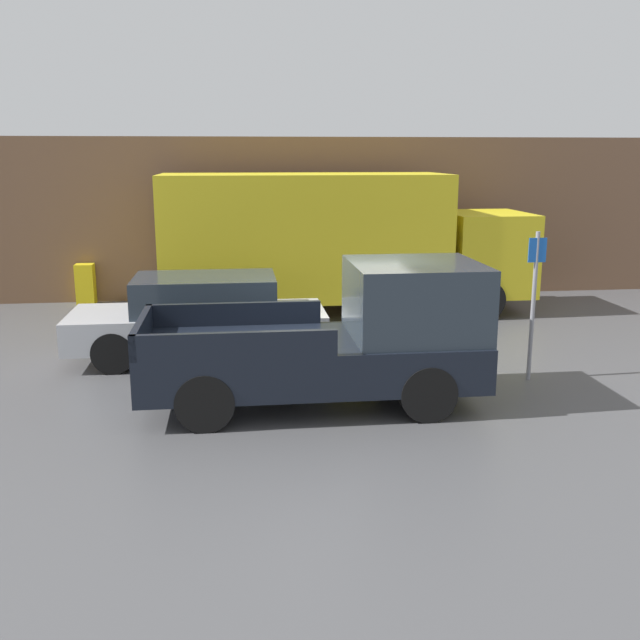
{
  "coord_description": "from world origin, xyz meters",
  "views": [
    {
      "loc": [
        -1.66,
        -11.27,
        3.74
      ],
      "look_at": [
        -0.3,
        0.04,
        1.08
      ],
      "focal_mm": 40.0,
      "sensor_mm": 36.0,
      "label": 1
    }
  ],
  "objects_px": {
    "pickup_truck": "(344,339)",
    "newspaper_box": "(86,284)",
    "delivery_truck": "(334,240)",
    "parking_sign": "(534,298)",
    "car": "(201,316)"
  },
  "relations": [
    {
      "from": "pickup_truck",
      "to": "newspaper_box",
      "type": "distance_m",
      "value": 9.75
    },
    {
      "from": "pickup_truck",
      "to": "delivery_truck",
      "type": "height_order",
      "value": "delivery_truck"
    },
    {
      "from": "newspaper_box",
      "to": "delivery_truck",
      "type": "bearing_deg",
      "value": -16.6
    },
    {
      "from": "pickup_truck",
      "to": "delivery_truck",
      "type": "bearing_deg",
      "value": 83.51
    },
    {
      "from": "delivery_truck",
      "to": "parking_sign",
      "type": "height_order",
      "value": "delivery_truck"
    },
    {
      "from": "pickup_truck",
      "to": "newspaper_box",
      "type": "bearing_deg",
      "value": 123.71
    },
    {
      "from": "pickup_truck",
      "to": "car",
      "type": "distance_m",
      "value": 3.58
    },
    {
      "from": "parking_sign",
      "to": "newspaper_box",
      "type": "bearing_deg",
      "value": 139.86
    },
    {
      "from": "pickup_truck",
      "to": "car",
      "type": "height_order",
      "value": "pickup_truck"
    },
    {
      "from": "car",
      "to": "delivery_truck",
      "type": "xyz_separation_m",
      "value": [
        2.99,
        3.52,
        0.97
      ]
    },
    {
      "from": "car",
      "to": "parking_sign",
      "type": "height_order",
      "value": "parking_sign"
    },
    {
      "from": "car",
      "to": "newspaper_box",
      "type": "height_order",
      "value": "car"
    },
    {
      "from": "car",
      "to": "newspaper_box",
      "type": "relative_size",
      "value": 4.55
    },
    {
      "from": "parking_sign",
      "to": "newspaper_box",
      "type": "distance_m",
      "value": 11.41
    },
    {
      "from": "pickup_truck",
      "to": "parking_sign",
      "type": "relative_size",
      "value": 2.02
    }
  ]
}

